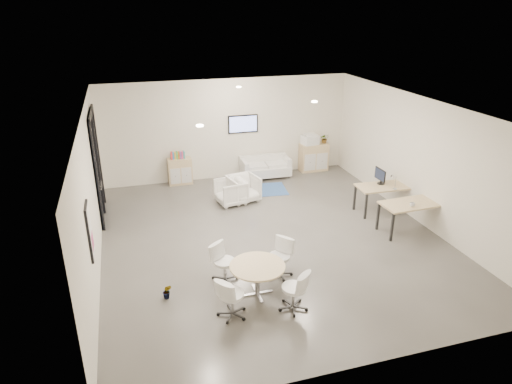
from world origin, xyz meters
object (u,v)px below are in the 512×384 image
Objects in this scene: desk_front at (411,206)px; round_table at (257,269)px; armchair_right at (243,187)px; sideboard_right at (314,157)px; desk_rear at (383,188)px; sideboard_left at (180,171)px; loveseat at (265,168)px; armchair_left at (231,191)px.

desk_front is 4.67m from round_table.
armchair_right is 4.67m from round_table.
sideboard_right reaches higher than desk_rear.
sideboard_right is at bearing 58.49° from round_table.
sideboard_left reaches higher than desk_front.
loveseat is 1.05× the size of desk_front.
sideboard_left is 1.01× the size of armchair_right.
sideboard_right is 1.14× the size of armchair_right.
round_table is at bearing -107.20° from loveseat.
loveseat is 5.30m from desk_front.
desk_rear is (3.46, -1.80, 0.26)m from armchair_right.
desk_front is at bearing -84.30° from sideboard_right.
sideboard_right reaches higher than sideboard_left.
sideboard_right is at bearing 6.43° from loveseat.
armchair_left is (1.17, -1.99, -0.02)m from sideboard_left.
sideboard_right is 7.53m from round_table.
armchair_left is at bearing 140.35° from desk_front.
armchair_left reaches higher than desk_rear.
sideboard_right reaches higher than armchair_left.
armchair_right is 3.91m from desk_rear.
sideboard_left is 2.78m from loveseat.
desk_rear reaches higher than round_table.
sideboard_right reaches higher than round_table.
round_table is at bearing -163.50° from desk_front.
sideboard_left reaches higher than desk_rear.
loveseat is at bearing 42.20° from armchair_right.
sideboard_left is 2.31m from armchair_left.
armchair_left is at bearing -176.60° from armchair_right.
desk_front is at bearing -44.48° from sideboard_left.
sideboard_right is 4.94m from desk_front.
sideboard_left is at bearing 177.96° from loveseat.
desk_front is (0.49, -4.91, 0.23)m from sideboard_right.
armchair_left is at bearing -149.94° from sideboard_right.
sideboard_right is at bearing -0.45° from sideboard_left.
desk_front reaches higher than round_table.
loveseat is at bearing 113.24° from desk_front.
sideboard_right is (4.55, -0.04, 0.06)m from sideboard_left.
sideboard_left is 6.48m from round_table.
round_table is (-3.93, -6.42, 0.10)m from sideboard_right.
sideboard_left is at bearing 117.31° from armchair_right.
loveseat is 1.09× the size of desk_rear.
desk_rear is at bearing -36.21° from sideboard_left.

